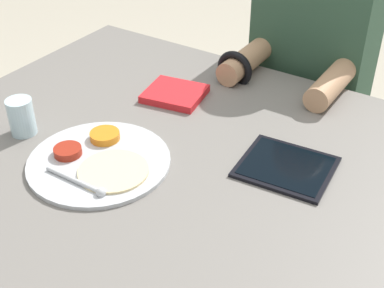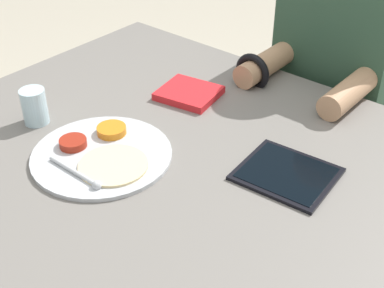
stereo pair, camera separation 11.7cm
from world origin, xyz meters
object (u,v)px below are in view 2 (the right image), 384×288
(thali_tray, at_px, (102,154))
(drinking_glass, at_px, (34,106))
(red_notebook, at_px, (189,94))
(person_diner, at_px, (328,113))
(tablet_device, at_px, (287,174))

(thali_tray, xyz_separation_m, drinking_glass, (-0.24, -0.00, 0.04))
(red_notebook, distance_m, drinking_glass, 0.41)
(thali_tray, relative_size, person_diner, 0.26)
(person_diner, bearing_deg, drinking_glass, -118.74)
(tablet_device, relative_size, drinking_glass, 2.36)
(red_notebook, xyz_separation_m, drinking_glass, (-0.21, -0.35, 0.04))
(thali_tray, xyz_separation_m, tablet_device, (0.36, 0.21, -0.00))
(red_notebook, xyz_separation_m, person_diner, (0.22, 0.43, -0.18))
(tablet_device, bearing_deg, red_notebook, 161.40)
(drinking_glass, bearing_deg, red_notebook, 58.90)
(person_diner, bearing_deg, red_notebook, -116.77)
(tablet_device, height_order, drinking_glass, drinking_glass)
(thali_tray, relative_size, tablet_device, 1.50)
(red_notebook, height_order, person_diner, person_diner)
(drinking_glass, bearing_deg, tablet_device, 19.73)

